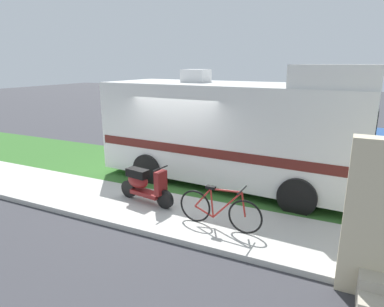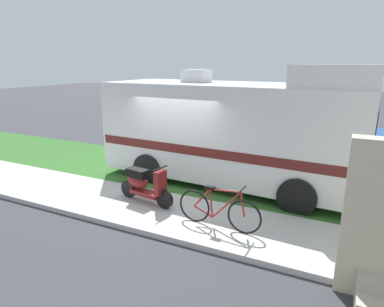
{
  "view_description": "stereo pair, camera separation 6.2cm",
  "coord_description": "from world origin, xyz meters",
  "views": [
    {
      "loc": [
        4.1,
        -7.2,
        3.37
      ],
      "look_at": [
        0.51,
        0.3,
        1.1
      ],
      "focal_mm": 30.93,
      "sensor_mm": 36.0,
      "label": 1
    },
    {
      "loc": [
        4.15,
        -7.17,
        3.37
      ],
      "look_at": [
        0.51,
        0.3,
        1.1
      ],
      "focal_mm": 30.93,
      "sensor_mm": 36.0,
      "label": 2
    }
  ],
  "objects": [
    {
      "name": "motorhome_rv",
      "position": [
        1.23,
        1.46,
        1.59
      ],
      "size": [
        7.25,
        2.96,
        3.35
      ],
      "color": "silver",
      "rests_on": "ground"
    },
    {
      "name": "ground_plane",
      "position": [
        0.0,
        0.0,
        0.0
      ],
      "size": [
        80.0,
        80.0,
        0.0
      ],
      "primitive_type": "plane",
      "color": "#38383D"
    },
    {
      "name": "bottle_green",
      "position": [
        4.46,
        -0.77,
        0.23
      ],
      "size": [
        0.08,
        0.08,
        0.26
      ],
      "color": "brown",
      "rests_on": "ground"
    },
    {
      "name": "grass_strip",
      "position": [
        0.0,
        1.5,
        0.04
      ],
      "size": [
        24.0,
        3.4,
        0.08
      ],
      "color": "#336628",
      "rests_on": "ground"
    },
    {
      "name": "scooter",
      "position": [
        -0.15,
        -0.99,
        0.58
      ],
      "size": [
        1.6,
        0.56,
        0.97
      ],
      "color": "black",
      "rests_on": "ground"
    },
    {
      "name": "bicycle",
      "position": [
        1.94,
        -1.41,
        0.51
      ],
      "size": [
        1.8,
        0.52,
        0.91
      ],
      "color": "black",
      "rests_on": "ground"
    },
    {
      "name": "sidewalk",
      "position": [
        0.0,
        -1.2,
        0.06
      ],
      "size": [
        24.0,
        2.0,
        0.12
      ],
      "color": "beige",
      "rests_on": "ground"
    }
  ]
}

